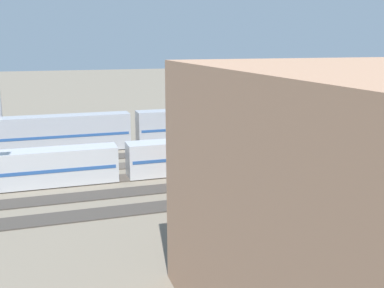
{
  "coord_description": "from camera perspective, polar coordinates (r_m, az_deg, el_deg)",
  "views": [
    {
      "loc": [
        14.97,
        50.76,
        14.96
      ],
      "look_at": [
        -1.81,
        -1.23,
        2.5
      ],
      "focal_mm": 42.13,
      "sensor_mm": 36.0,
      "label": 1
    }
  ],
  "objects": [
    {
      "name": "ground_plane",
      "position": [
        54.99,
        -1.4,
        -2.94
      ],
      "size": [
        400.0,
        400.0,
        0.0
      ],
      "primitive_type": "plane",
      "color": "#756B5B"
    },
    {
      "name": "signal_gantry",
      "position": [
        57.96,
        10.08,
        5.31
      ],
      "size": [
        0.7,
        30.0,
        8.8
      ],
      "color": "#4C4742",
      "rests_on": "ground_plane"
    },
    {
      "name": "track_bed_3",
      "position": [
        52.68,
        -0.62,
        -3.58
      ],
      "size": [
        140.0,
        2.8,
        0.12
      ],
      "primitive_type": "cube",
      "color": "#4C443D",
      "rests_on": "ground_plane"
    },
    {
      "name": "track_bed_2",
      "position": [
        57.29,
        -2.11,
        -2.23
      ],
      "size": [
        140.0,
        2.8,
        0.12
      ],
      "primitive_type": "cube",
      "color": "#4C443D",
      "rests_on": "ground_plane"
    },
    {
      "name": "track_bed_4",
      "position": [
        48.14,
        1.15,
        -5.18
      ],
      "size": [
        140.0,
        2.8,
        0.12
      ],
      "primitive_type": "cube",
      "color": "#3D3833",
      "rests_on": "ground_plane"
    },
    {
      "name": "track_bed_1",
      "position": [
        61.97,
        -3.37,
        -1.09
      ],
      "size": [
        140.0,
        2.8,
        0.12
      ],
      "primitive_type": "cube",
      "color": "#3D3833",
      "rests_on": "ground_plane"
    },
    {
      "name": "train_on_track_1",
      "position": [
        68.25,
        11.57,
        1.77
      ],
      "size": [
        10.0,
        3.0,
        5.0
      ],
      "color": "gold",
      "rests_on": "ground_plane"
    },
    {
      "name": "track_bed_0",
      "position": [
        66.69,
        -4.45,
        -0.1
      ],
      "size": [
        140.0,
        2.8,
        0.12
      ],
      "primitive_type": "cube",
      "color": "#4C443D",
      "rests_on": "ground_plane"
    },
    {
      "name": "train_on_track_4",
      "position": [
        48.91,
        5.53,
        -2.39
      ],
      "size": [
        10.0,
        3.0,
        5.0
      ],
      "color": "#D85914",
      "rests_on": "ground_plane"
    },
    {
      "name": "track_bed_5",
      "position": [
        43.7,
        3.3,
        -7.11
      ],
      "size": [
        140.0,
        2.8,
        0.12
      ],
      "primitive_type": "cube",
      "color": "#3D3833",
      "rests_on": "ground_plane"
    },
    {
      "name": "train_on_track_3",
      "position": [
        50.22,
        -11.29,
        -2.27
      ],
      "size": [
        90.6,
        3.06,
        4.4
      ],
      "color": "#1E6B9E",
      "rests_on": "ground_plane"
    },
    {
      "name": "train_on_track_0",
      "position": [
        65.47,
        -7.46,
        1.87
      ],
      "size": [
        95.6,
        3.06,
        5.0
      ],
      "color": "#A8AAB2",
      "rests_on": "ground_plane"
    }
  ]
}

